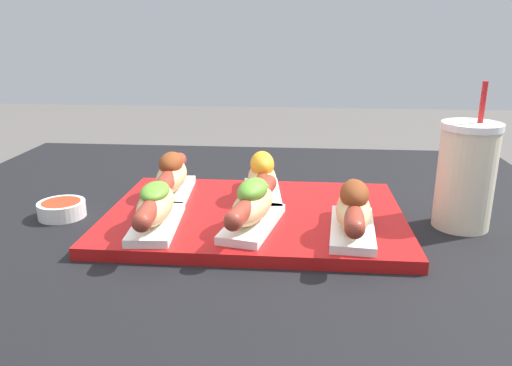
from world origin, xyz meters
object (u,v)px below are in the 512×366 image
serving_tray (255,216)px  drink_cup (466,176)px  hot_dog_0 (156,206)px  hot_dog_1 (253,205)px  hot_dog_3 (172,176)px  hot_dog_2 (353,210)px  hot_dog_4 (262,178)px  sauce_bowl (62,208)px

serving_tray → drink_cup: size_ratio=2.08×
hot_dog_0 → hot_dog_1: size_ratio=1.02×
hot_dog_3 → hot_dog_2: bearing=-25.9°
hot_dog_0 → drink_cup: size_ratio=0.88×
hot_dog_3 → drink_cup: size_ratio=0.88×
hot_dog_4 → sauce_bowl: bearing=-167.3°
serving_tray → drink_cup: drink_cup is taller
serving_tray → hot_dog_1: hot_dog_1 is taller
hot_dog_1 → drink_cup: drink_cup is taller
serving_tray → hot_dog_4: hot_dog_4 is taller
hot_dog_1 → hot_dog_2: hot_dog_2 is taller
hot_dog_1 → hot_dog_4: 0.13m
hot_dog_0 → hot_dog_2: hot_dog_2 is taller
hot_dog_0 → hot_dog_3: hot_dog_3 is taller
hot_dog_1 → sauce_bowl: size_ratio=2.56×
serving_tray → hot_dog_3: bearing=156.1°
hot_dog_1 → hot_dog_3: bearing=138.8°
hot_dog_3 → hot_dog_4: hot_dog_4 is taller
hot_dog_4 → drink_cup: size_ratio=0.88×
hot_dog_1 → hot_dog_3: (-0.15, 0.13, 0.00)m
serving_tray → drink_cup: (0.32, 0.01, 0.07)m
hot_dog_1 → hot_dog_3: 0.20m
hot_dog_2 → sauce_bowl: size_ratio=2.60×
serving_tray → hot_dog_1: (0.00, -0.07, 0.04)m
hot_dog_0 → hot_dog_4: 0.20m
hot_dog_0 → hot_dog_2: bearing=0.5°
hot_dog_3 → hot_dog_4: (0.16, -0.00, 0.00)m
hot_dog_0 → hot_dog_1: (0.14, 0.01, 0.00)m
serving_tray → hot_dog_2: bearing=-27.8°
hot_dog_2 → hot_dog_3: hot_dog_2 is taller
hot_dog_1 → sauce_bowl: 0.33m
hot_dog_4 → hot_dog_0: bearing=-134.8°
drink_cup → hot_dog_2: bearing=-154.2°
hot_dog_0 → drink_cup: (0.46, 0.09, 0.03)m
serving_tray → drink_cup: bearing=1.3°
drink_cup → sauce_bowl: bearing=-178.7°
hot_dog_0 → hot_dog_4: bearing=45.2°
hot_dog_0 → sauce_bowl: bearing=158.2°
hot_dog_1 → hot_dog_3: hot_dog_3 is taller
serving_tray → sauce_bowl: (-0.32, -0.01, 0.01)m
hot_dog_4 → sauce_bowl: 0.33m
hot_dog_2 → hot_dog_4: 0.20m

